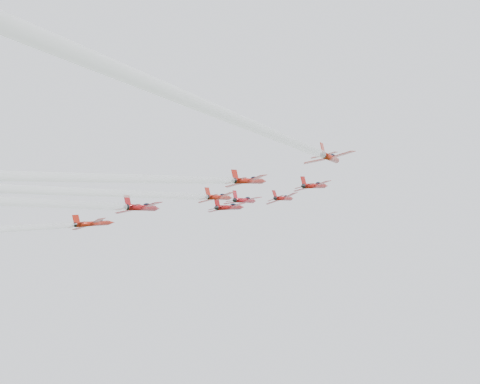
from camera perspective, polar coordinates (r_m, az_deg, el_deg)
The scene contains 7 objects.
jet_lead at distance 172.32m, azimuth 3.73°, elevation -0.53°, with size 9.18×12.20×6.25m.
jet_row2_left at distance 167.39m, azimuth -0.93°, elevation -1.31°, with size 10.55×14.03×7.18m.
jet_row2_center at distance 159.01m, azimuth 0.40°, elevation -0.71°, with size 9.84×13.08×6.70m.
jet_row2_right at distance 159.21m, azimuth 6.37°, elevation 0.54°, with size 9.93×13.20×6.76m.
jet_center at distance 107.04m, azimuth -12.74°, elevation 0.00°, with size 8.99×89.26×40.92m.
jet_rear_right at distance 89.68m, azimuth -11.51°, elevation 2.12°, with size 9.25×91.81×42.09m.
jet_rear_farright at distance 78.26m, azimuth -3.11°, elevation 5.41°, with size 9.65×95.84×43.94m.
Camera 1 is at (63.09, -112.72, 64.98)m, focal length 50.00 mm.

